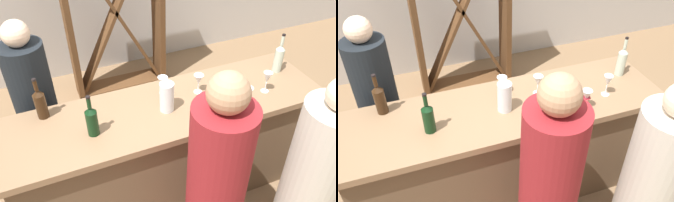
# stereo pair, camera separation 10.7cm
# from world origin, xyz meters

# --- Properties ---
(ground_plane) EXTENTS (12.00, 12.00, 0.00)m
(ground_plane) POSITION_xyz_m (0.00, 0.00, 0.00)
(ground_plane) COLOR #846647
(bar_counter) EXTENTS (2.33, 0.66, 0.92)m
(bar_counter) POSITION_xyz_m (0.00, 0.00, 0.46)
(bar_counter) COLOR brown
(bar_counter) RESTS_ON ground
(wine_rack) EXTENTS (1.05, 0.28, 1.92)m
(wine_rack) POSITION_xyz_m (0.09, 1.65, 0.96)
(wine_rack) COLOR brown
(wine_rack) RESTS_ON ground
(wine_bottle_leftmost_amber_brown) EXTENTS (0.08, 0.08, 0.31)m
(wine_bottle_leftmost_amber_brown) POSITION_xyz_m (-0.82, 0.23, 1.04)
(wine_bottle_leftmost_amber_brown) COLOR #331E0F
(wine_bottle_leftmost_amber_brown) RESTS_ON bar_counter
(wine_bottle_second_left_dark_green) EXTENTS (0.08, 0.08, 0.30)m
(wine_bottle_second_left_dark_green) POSITION_xyz_m (-0.54, -0.07, 1.03)
(wine_bottle_second_left_dark_green) COLOR black
(wine_bottle_second_left_dark_green) RESTS_ON bar_counter
(wine_bottle_center_clear_pale) EXTENTS (0.07, 0.07, 0.33)m
(wine_bottle_center_clear_pale) POSITION_xyz_m (0.99, 0.09, 1.04)
(wine_bottle_center_clear_pale) COLOR #B7C6B2
(wine_bottle_center_clear_pale) RESTS_ON bar_counter
(wine_glass_near_left) EXTENTS (0.07, 0.07, 0.15)m
(wine_glass_near_left) POSITION_xyz_m (0.51, -0.20, 1.02)
(wine_glass_near_left) COLOR white
(wine_glass_near_left) RESTS_ON bar_counter
(wine_glass_near_center) EXTENTS (0.07, 0.07, 0.17)m
(wine_glass_near_center) POSITION_xyz_m (0.74, -0.11, 1.04)
(wine_glass_near_center) COLOR white
(wine_glass_near_center) RESTS_ON bar_counter
(wine_glass_near_right) EXTENTS (0.07, 0.07, 0.15)m
(wine_glass_near_right) POSITION_xyz_m (0.27, 0.07, 1.03)
(wine_glass_near_right) COLOR white
(wine_glass_near_right) RESTS_ON bar_counter
(wine_glass_far_left) EXTENTS (0.08, 0.08, 0.14)m
(wine_glass_far_left) POSITION_xyz_m (0.03, 0.16, 1.02)
(wine_glass_far_left) COLOR white
(wine_glass_far_left) RESTS_ON bar_counter
(water_pitcher) EXTENTS (0.10, 0.10, 0.22)m
(water_pitcher) POSITION_xyz_m (-0.02, -0.03, 1.03)
(water_pitcher) COLOR silver
(water_pitcher) RESTS_ON bar_counter
(person_left_guest) EXTENTS (0.46, 0.46, 1.41)m
(person_left_guest) POSITION_xyz_m (0.75, -0.72, 0.64)
(person_left_guest) COLOR beige
(person_left_guest) RESTS_ON ground
(person_center_guest) EXTENTS (0.39, 0.39, 1.58)m
(person_center_guest) POSITION_xyz_m (0.04, -0.65, 0.73)
(person_center_guest) COLOR maroon
(person_center_guest) RESTS_ON ground
(person_right_guest) EXTENTS (0.39, 0.39, 1.48)m
(person_right_guest) POSITION_xyz_m (-0.86, 0.59, 0.68)
(person_right_guest) COLOR black
(person_right_guest) RESTS_ON ground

